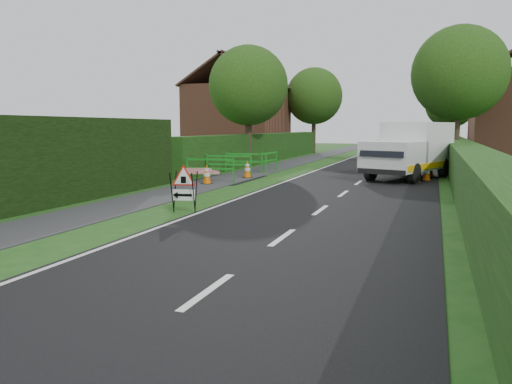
# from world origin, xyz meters

# --- Properties ---
(ground) EXTENTS (120.00, 120.00, 0.00)m
(ground) POSITION_xyz_m (0.00, 0.00, 0.00)
(ground) COLOR #1B4C15
(ground) RESTS_ON ground
(road_surface) EXTENTS (6.00, 90.00, 0.02)m
(road_surface) POSITION_xyz_m (2.50, 35.00, 0.00)
(road_surface) COLOR black
(road_surface) RESTS_ON ground
(footpath) EXTENTS (2.00, 90.00, 0.02)m
(footpath) POSITION_xyz_m (-3.00, 35.00, 0.01)
(footpath) COLOR #2D2D30
(footpath) RESTS_ON ground
(hedge_west_far) EXTENTS (1.00, 24.00, 1.80)m
(hedge_west_far) POSITION_xyz_m (-5.00, 22.00, 0.00)
(hedge_west_far) COLOR #14380F
(hedge_west_far) RESTS_ON ground
(hedge_east) EXTENTS (1.20, 50.00, 1.50)m
(hedge_east) POSITION_xyz_m (6.50, 16.00, 0.00)
(hedge_east) COLOR #14380F
(hedge_east) RESTS_ON ground
(house_west) EXTENTS (7.50, 7.40, 7.88)m
(house_west) POSITION_xyz_m (-10.00, 30.00, 2.90)
(house_west) COLOR brown
(house_west) RESTS_ON ground
(tree_nw) EXTENTS (4.40, 4.40, 6.70)m
(tree_nw) POSITION_xyz_m (-4.60, 18.00, 4.48)
(tree_nw) COLOR #2D2116
(tree_nw) RESTS_ON ground
(tree_ne) EXTENTS (5.20, 5.20, 7.79)m
(tree_ne) POSITION_xyz_m (6.40, 22.00, 5.17)
(tree_ne) COLOR #2D2116
(tree_ne) RESTS_ON ground
(tree_fw) EXTENTS (4.80, 4.80, 7.24)m
(tree_fw) POSITION_xyz_m (-4.60, 34.00, 4.83)
(tree_fw) COLOR #2D2116
(tree_fw) RESTS_ON ground
(tree_fe) EXTENTS (4.20, 4.20, 6.33)m
(tree_fe) POSITION_xyz_m (6.40, 38.00, 4.22)
(tree_fe) COLOR #2D2116
(tree_fe) RESTS_ON ground
(triangle_sign) EXTENTS (0.85, 0.85, 1.05)m
(triangle_sign) POSITION_xyz_m (-0.77, 2.96, 0.73)
(triangle_sign) COLOR black
(triangle_sign) RESTS_ON ground
(works_van) EXTENTS (3.70, 5.64, 2.41)m
(works_van) POSITION_xyz_m (4.33, 14.00, 1.28)
(works_van) COLOR silver
(works_van) RESTS_ON ground
(traffic_cone_0) EXTENTS (0.38, 0.38, 0.79)m
(traffic_cone_0) POSITION_xyz_m (4.65, 12.24, 0.39)
(traffic_cone_0) COLOR black
(traffic_cone_0) RESTS_ON ground
(traffic_cone_1) EXTENTS (0.38, 0.38, 0.79)m
(traffic_cone_1) POSITION_xyz_m (5.02, 13.24, 0.39)
(traffic_cone_1) COLOR black
(traffic_cone_1) RESTS_ON ground
(traffic_cone_2) EXTENTS (0.38, 0.38, 0.79)m
(traffic_cone_2) POSITION_xyz_m (5.13, 15.03, 0.39)
(traffic_cone_2) COLOR black
(traffic_cone_2) RESTS_ON ground
(traffic_cone_3) EXTENTS (0.38, 0.38, 0.79)m
(traffic_cone_3) POSITION_xyz_m (-3.00, 9.13, 0.39)
(traffic_cone_3) COLOR black
(traffic_cone_3) RESTS_ON ground
(traffic_cone_4) EXTENTS (0.38, 0.38, 0.79)m
(traffic_cone_4) POSITION_xyz_m (-2.37, 11.91, 0.39)
(traffic_cone_4) COLOR black
(traffic_cone_4) RESTS_ON ground
(ped_barrier_0) EXTENTS (2.08, 0.48, 1.00)m
(ped_barrier_0) POSITION_xyz_m (-3.20, 9.85, 0.63)
(ped_barrier_0) COLOR #167E1B
(ped_barrier_0) RESTS_ON ground
(ped_barrier_1) EXTENTS (2.09, 0.72, 1.00)m
(ped_barrier_1) POSITION_xyz_m (-3.36, 12.19, 0.63)
(ped_barrier_1) COLOR #167E1B
(ped_barrier_1) RESTS_ON ground
(ped_barrier_2) EXTENTS (2.09, 0.66, 1.00)m
(ped_barrier_2) POSITION_xyz_m (-3.31, 14.19, 0.63)
(ped_barrier_2) COLOR #167E1B
(ped_barrier_2) RESTS_ON ground
(ped_barrier_3) EXTENTS (0.47, 2.08, 1.00)m
(ped_barrier_3) POSITION_xyz_m (-2.45, 15.23, 0.63)
(ped_barrier_3) COLOR #167E1B
(ped_barrier_3) RESTS_ON ground
(redwhite_plank) EXTENTS (1.46, 0.42, 0.25)m
(redwhite_plank) POSITION_xyz_m (-3.55, 9.73, 0.00)
(redwhite_plank) COLOR red
(redwhite_plank) RESTS_ON ground
(hatchback_car) EXTENTS (1.61, 3.34, 1.10)m
(hatchback_car) POSITION_xyz_m (1.78, 26.18, 0.55)
(hatchback_car) COLOR white
(hatchback_car) RESTS_ON ground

